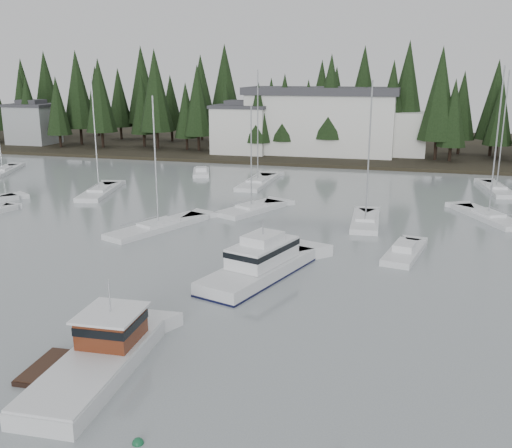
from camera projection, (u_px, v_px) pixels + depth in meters
The scene contains 18 objects.
far_shore_land at pixel (358, 146), 109.30m from camera, with size 240.00×54.00×1.00m, color black.
conifer_treeline at pixel (352, 154), 99.05m from camera, with size 200.00×22.00×20.00m, color black, non-canonical shape.
house_west at pixel (241, 128), 95.85m from camera, with size 9.54×7.42×8.75m.
house_far_west at pixel (33, 123), 108.38m from camera, with size 8.48×7.42×8.25m.
harbor_inn at pixel (334, 122), 94.88m from camera, with size 29.50×11.50×10.90m.
lobster_boat_brown at pixel (97, 361), 27.28m from camera, with size 5.20×9.71×4.73m.
cabin_cruiser_center at pixel (260, 267), 39.88m from camera, with size 6.49×11.33×4.65m.
sailboat_0 at pixel (365, 223), 53.87m from camera, with size 2.85×8.46×13.73m.
sailboat_1 at pixel (99, 193), 66.94m from camera, with size 4.85×10.16×13.92m.
sailboat_2 at pixel (488, 218), 55.55m from camera, with size 6.46×9.38×15.01m.
sailboat_3 at pixel (158, 228), 52.00m from camera, with size 6.54×10.89×12.46m.
sailboat_6 at pixel (3, 172), 80.73m from camera, with size 5.74×10.19×13.33m.
sailboat_7 at pixel (258, 184), 72.68m from camera, with size 3.04×11.03×14.70m.
sailboat_8 at pixel (496, 190), 68.47m from camera, with size 3.67×9.68×14.67m.
sailboat_9 at pixel (251, 211), 58.59m from camera, with size 6.04×8.65×11.14m.
runabout_1 at pixel (404, 254), 44.55m from camera, with size 3.48×7.14×1.42m.
runabout_3 at pixel (201, 173), 79.46m from camera, with size 4.08×6.30×1.42m.
mooring_buoy_green at pixel (138, 443), 22.06m from camera, with size 0.46×0.46×0.46m, color #145933.
Camera 1 is at (9.65, -13.76, 13.94)m, focal length 40.00 mm.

